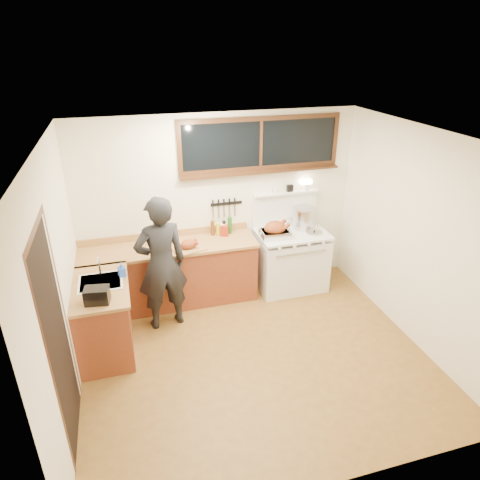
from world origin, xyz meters
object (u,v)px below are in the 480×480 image
object	(u,v)px
vintage_stove	(290,258)
roast_turkey	(275,230)
cutting_board	(189,246)
man	(161,264)

from	to	relation	value
vintage_stove	roast_turkey	size ratio (longest dim) A/B	3.57
cutting_board	roast_turkey	size ratio (longest dim) A/B	1.10
man	cutting_board	xyz separation A→B (m)	(0.41, 0.32, 0.06)
vintage_stove	man	distance (m)	2.05
man	roast_turkey	world-z (taller)	man
roast_turkey	cutting_board	bearing A→B (deg)	-177.48
vintage_stove	cutting_board	bearing A→B (deg)	-174.83
cutting_board	roast_turkey	world-z (taller)	roast_turkey
vintage_stove	roast_turkey	xyz separation A→B (m)	(-0.29, -0.08, 0.53)
vintage_stove	roast_turkey	distance (m)	0.62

